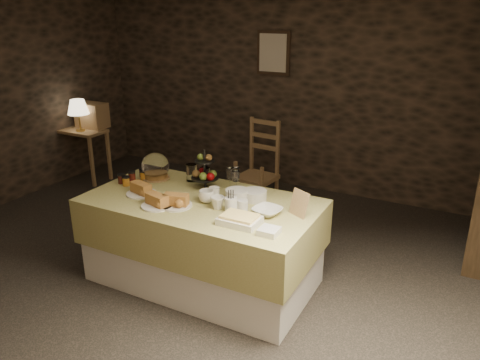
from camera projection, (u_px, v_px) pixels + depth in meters
The scene contains 27 objects.
ground_plane at pixel (178, 264), 4.45m from camera, with size 5.50×5.00×0.01m, color black.
room_shell at pixel (169, 101), 3.91m from camera, with size 5.52×5.02×2.60m.
buffet_table at pixel (202, 235), 4.04m from camera, with size 1.97×1.04×0.78m.
console_table at pixel (82, 139), 6.44m from camera, with size 0.67×0.38×0.72m.
table_lamp at pixel (78, 107), 6.22m from camera, with size 0.28×0.28×0.43m.
wine_rack at pixel (92, 115), 6.47m from camera, with size 0.42×0.26×0.34m, color olive.
chair at pixel (259, 162), 5.97m from camera, with size 0.50×0.48×0.76m.
framed_picture at pixel (273, 53), 5.95m from camera, with size 0.45×0.04×0.55m.
plate_stack_a at pixel (237, 195), 3.89m from camera, with size 0.19×0.19×0.10m, color silver.
plate_stack_b at pixel (255, 195), 3.91m from camera, with size 0.20×0.20×0.09m, color silver.
cutlery_holder at pixel (231, 205), 3.68m from camera, with size 0.10×0.10×0.12m, color silver.
cup_a at pixel (207, 196), 3.86m from camera, with size 0.13×0.13×0.10m, color silver.
cup_b at pixel (218, 203), 3.74m from camera, with size 0.11×0.11×0.10m, color silver.
mug_c at pixel (214, 193), 3.95m from camera, with size 0.09×0.09×0.10m, color silver.
mug_d at pixel (243, 205), 3.70m from camera, with size 0.08×0.08×0.09m, color silver.
bowl at pixel (267, 211), 3.64m from camera, with size 0.22×0.22×0.05m, color silver.
cake_dome at pixel (155, 168), 4.38m from camera, with size 0.26×0.26×0.26m.
fruit_stand at pixel (205, 173), 4.14m from camera, with size 0.25×0.25×0.35m.
bread_platter_left at pixel (141, 190), 4.03m from camera, with size 0.26×0.26×0.11m.
bread_platter_center at pixel (157, 202), 3.78m from camera, with size 0.26×0.26×0.11m.
bread_platter_right at pixel (176, 202), 3.79m from camera, with size 0.26×0.26×0.11m.
jam_jars at pixel (133, 177), 4.34m from camera, with size 0.18×0.32×0.07m.
tart_dish at pixel (240, 219), 3.49m from camera, with size 0.30×0.22×0.07m.
square_dish at pixel (269, 231), 3.33m from camera, with size 0.14×0.14×0.04m, color silver.
menu_frame at pixel (299, 204), 3.61m from camera, with size 0.17×0.02×0.22m, color olive.
storage_jar_a at pixel (192, 173), 4.33m from camera, with size 0.10×0.10×0.16m, color white.
storage_jar_b at pixel (205, 175), 4.30m from camera, with size 0.09×0.09×0.14m, color white.
Camera 1 is at (2.35, -3.16, 2.30)m, focal length 35.00 mm.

